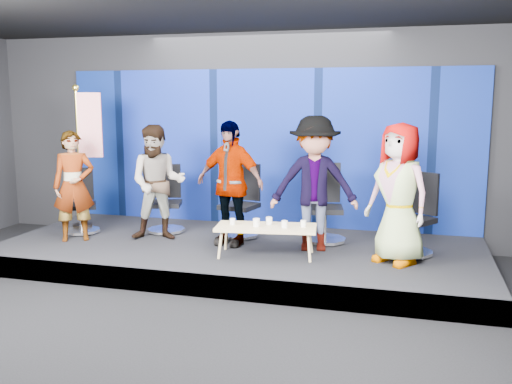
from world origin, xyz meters
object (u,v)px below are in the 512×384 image
at_px(mug_a, 233,221).
at_px(mug_c, 269,221).
at_px(chair_b, 166,210).
at_px(mug_e, 303,224).
at_px(panelist_d, 314,184).
at_px(mug_d, 284,224).
at_px(panelist_b, 158,183).
at_px(chair_c, 241,213).
at_px(chair_d, 324,216).
at_px(mug_b, 256,222).
at_px(panelist_c, 230,183).
at_px(flag_stand, 86,154).
at_px(panelist_a, 74,186).
at_px(chair_a, 81,212).
at_px(panelist_e, 399,194).
at_px(coffee_table, 266,228).
at_px(chair_e, 413,228).

distance_m(mug_a, mug_c, 0.50).
bearing_deg(chair_b, mug_e, -36.82).
relative_size(panelist_d, mug_d, 19.56).
height_order(panelist_b, chair_c, panelist_b).
bearing_deg(chair_d, mug_b, -136.65).
xyz_separation_m(panelist_b, chair_c, (1.15, 0.52, -0.50)).
xyz_separation_m(panelist_c, flag_stand, (-2.49, 0.26, 0.33)).
relative_size(chair_c, mug_d, 11.59).
bearing_deg(mug_e, chair_c, 142.16).
xyz_separation_m(panelist_a, mug_c, (3.01, 0.02, -0.36)).
bearing_deg(mug_b, panelist_a, 177.06).
relative_size(chair_a, panelist_a, 0.62).
height_order(panelist_b, mug_a, panelist_b).
bearing_deg(mug_b, chair_d, 54.59).
relative_size(panelist_d, mug_b, 17.44).
distance_m(chair_d, panelist_e, 1.47).
height_order(panelist_e, mug_a, panelist_e).
relative_size(coffee_table, flag_stand, 0.61).
height_order(panelist_e, mug_e, panelist_e).
distance_m(panelist_d, flag_stand, 3.75).
bearing_deg(chair_e, panelist_c, -142.25).
distance_m(mug_d, flag_stand, 3.59).
bearing_deg(panelist_c, chair_d, 33.17).
xyz_separation_m(chair_a, chair_c, (2.54, 0.43, 0.03)).
height_order(panelist_a, panelist_d, panelist_d).
xyz_separation_m(panelist_e, mug_c, (-1.70, -0.05, -0.44)).
distance_m(panelist_c, coffee_table, 0.97).
bearing_deg(panelist_a, chair_a, 80.99).
bearing_deg(chair_d, panelist_b, -178.78).
relative_size(chair_c, mug_a, 13.21).
height_order(chair_b, chair_d, chair_d).
height_order(panelist_b, chair_d, panelist_b).
height_order(panelist_b, mug_b, panelist_b).
relative_size(panelist_a, chair_b, 1.54).
bearing_deg(panelist_a, panelist_c, -22.63).
xyz_separation_m(panelist_b, panelist_e, (3.52, -0.31, 0.04)).
bearing_deg(chair_b, chair_a, -179.04).
distance_m(panelist_e, mug_e, 1.31).
distance_m(chair_a, mug_d, 3.51).
relative_size(panelist_c, mug_a, 21.40).
height_order(chair_a, panelist_e, panelist_e).
bearing_deg(chair_b, mug_b, -46.56).
xyz_separation_m(chair_a, mug_a, (2.73, -0.58, 0.12)).
xyz_separation_m(panelist_a, panelist_b, (1.19, 0.38, 0.04)).
relative_size(panelist_b, mug_e, 19.23).
height_order(panelist_c, mug_e, panelist_c).
bearing_deg(panelist_b, mug_b, -34.14).
distance_m(panelist_a, chair_e, 4.97).
bearing_deg(mug_e, chair_e, 20.73).
bearing_deg(chair_e, panelist_d, -140.45).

